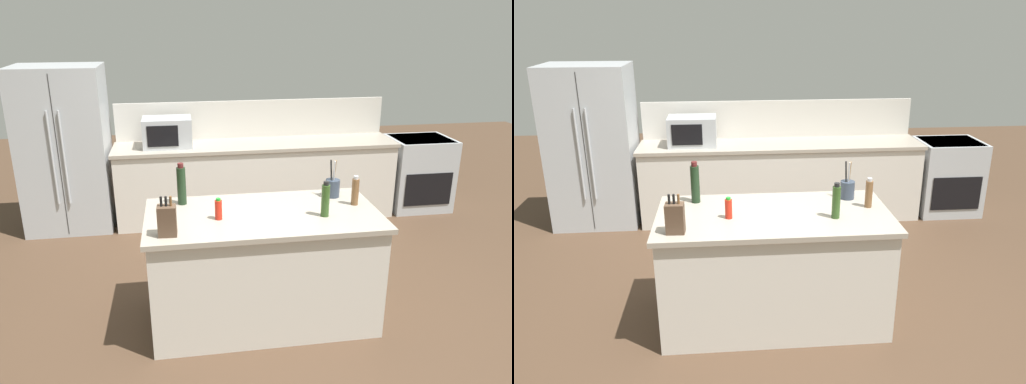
# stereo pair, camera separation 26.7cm
# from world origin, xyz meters

# --- Properties ---
(ground_plane) EXTENTS (14.00, 14.00, 0.00)m
(ground_plane) POSITION_xyz_m (0.00, 0.00, 0.00)
(ground_plane) COLOR #473323
(back_counter_run) EXTENTS (3.38, 0.66, 0.94)m
(back_counter_run) POSITION_xyz_m (0.30, 2.20, 0.47)
(back_counter_run) COLOR beige
(back_counter_run) RESTS_ON ground_plane
(wall_backsplash) EXTENTS (3.34, 0.03, 0.46)m
(wall_backsplash) POSITION_xyz_m (0.30, 2.52, 1.17)
(wall_backsplash) COLOR beige
(wall_backsplash) RESTS_ON back_counter_run
(kitchen_island) EXTENTS (1.82, 0.93, 0.94)m
(kitchen_island) POSITION_xyz_m (0.00, 0.00, 0.47)
(kitchen_island) COLOR beige
(kitchen_island) RESTS_ON ground_plane
(refrigerator) EXTENTS (0.96, 0.75, 1.88)m
(refrigerator) POSITION_xyz_m (-1.91, 2.25, 0.94)
(refrigerator) COLOR #ADB2B7
(refrigerator) RESTS_ON ground_plane
(range_oven) EXTENTS (0.76, 0.65, 0.92)m
(range_oven) POSITION_xyz_m (2.41, 2.20, 0.47)
(range_oven) COLOR #ADB2B7
(range_oven) RESTS_ON ground_plane
(microwave) EXTENTS (0.56, 0.39, 0.34)m
(microwave) POSITION_xyz_m (-0.75, 2.20, 1.11)
(microwave) COLOR #ADB2B7
(microwave) RESTS_ON back_counter_run
(knife_block) EXTENTS (0.13, 0.11, 0.29)m
(knife_block) POSITION_xyz_m (-0.73, -0.30, 1.05)
(knife_block) COLOR #4C3828
(knife_block) RESTS_ON kitchen_island
(utensil_crock) EXTENTS (0.12, 0.12, 0.32)m
(utensil_crock) POSITION_xyz_m (0.64, 0.28, 1.02)
(utensil_crock) COLOR #333D4C
(utensil_crock) RESTS_ON kitchen_island
(hot_sauce_bottle) EXTENTS (0.06, 0.06, 0.17)m
(hot_sauce_bottle) POSITION_xyz_m (-0.35, -0.07, 1.02)
(hot_sauce_bottle) COLOR red
(hot_sauce_bottle) RESTS_ON kitchen_island
(pepper_grinder) EXTENTS (0.06, 0.06, 0.24)m
(pepper_grinder) POSITION_xyz_m (0.77, 0.07, 1.05)
(pepper_grinder) COLOR brown
(pepper_grinder) RESTS_ON kitchen_island
(olive_oil_bottle) EXTENTS (0.06, 0.06, 0.28)m
(olive_oil_bottle) POSITION_xyz_m (0.46, -0.13, 1.07)
(olive_oil_bottle) COLOR #2D4C1E
(olive_oil_bottle) RESTS_ON kitchen_island
(wine_bottle) EXTENTS (0.07, 0.07, 0.35)m
(wine_bottle) POSITION_xyz_m (-0.62, 0.30, 1.10)
(wine_bottle) COLOR black
(wine_bottle) RESTS_ON kitchen_island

